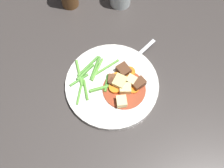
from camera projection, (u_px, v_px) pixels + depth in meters
ground_plane at (112, 87)px, 0.84m from camera, size 3.00×3.00×0.00m
dinner_plate at (112, 85)px, 0.83m from camera, size 0.25×0.25×0.02m
stew_sauce at (124, 89)px, 0.81m from camera, size 0.12×0.12×0.00m
carrot_slice_0 at (117, 78)px, 0.82m from camera, size 0.04×0.04×0.01m
carrot_slice_1 at (115, 88)px, 0.81m from camera, size 0.03×0.03×0.01m
carrot_slice_2 at (129, 72)px, 0.83m from camera, size 0.05×0.05×0.01m
carrot_slice_3 at (133, 88)px, 0.81m from camera, size 0.04×0.04×0.01m
potato_chunk_0 at (125, 88)px, 0.80m from camera, size 0.03×0.03×0.02m
potato_chunk_1 at (122, 102)px, 0.79m from camera, size 0.03×0.03×0.02m
potato_chunk_2 at (120, 82)px, 0.81m from camera, size 0.04×0.04×0.03m
potato_chunk_3 at (131, 80)px, 0.81m from camera, size 0.03×0.03×0.02m
meat_chunk_0 at (123, 70)px, 0.83m from camera, size 0.04×0.05×0.02m
meat_chunk_1 at (139, 82)px, 0.81m from camera, size 0.04×0.04×0.02m
meat_chunk_2 at (111, 79)px, 0.82m from camera, size 0.02×0.02×0.02m
meat_chunk_3 at (112, 83)px, 0.81m from camera, size 0.02×0.02×0.02m
green_bean_0 at (79, 80)px, 0.82m from camera, size 0.05×0.04×0.01m
green_bean_1 at (105, 87)px, 0.81m from camera, size 0.08×0.04×0.01m
green_bean_2 at (95, 68)px, 0.84m from camera, size 0.03×0.07×0.01m
green_bean_3 at (79, 73)px, 0.83m from camera, size 0.03×0.08×0.01m
green_bean_4 at (106, 68)px, 0.84m from camera, size 0.07×0.06×0.01m
green_bean_5 at (86, 90)px, 0.81m from camera, size 0.02×0.06×0.01m
green_bean_6 at (97, 70)px, 0.84m from camera, size 0.03×0.07×0.01m
green_bean_7 at (80, 90)px, 0.81m from camera, size 0.01×0.08×0.01m
green_bean_8 at (88, 66)px, 0.84m from camera, size 0.06×0.07×0.01m
green_bean_9 at (85, 72)px, 0.83m from camera, size 0.05×0.05×0.01m
green_bean_10 at (107, 82)px, 0.82m from camera, size 0.01×0.05×0.01m
fork at (132, 60)px, 0.85m from camera, size 0.13×0.14×0.00m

